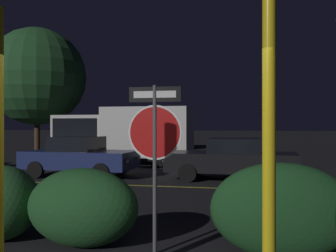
% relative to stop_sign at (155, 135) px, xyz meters
% --- Properties ---
extents(road_center_stripe, '(36.68, 0.12, 0.01)m').
position_rel_stop_sign_xyz_m(road_center_stripe, '(0.25, 5.87, -1.71)').
color(road_center_stripe, gold).
rests_on(road_center_stripe, ground_plane).
extents(stop_sign, '(0.80, 0.06, 2.44)m').
position_rel_stop_sign_xyz_m(stop_sign, '(0.00, 0.00, 0.00)').
color(stop_sign, '#4C4C51').
rests_on(stop_sign, ground_plane).
extents(yellow_pole_right, '(0.11, 0.11, 3.56)m').
position_rel_stop_sign_xyz_m(yellow_pole_right, '(1.47, -2.01, 0.07)').
color(yellow_pole_right, yellow).
rests_on(yellow_pole_right, ground_plane).
extents(hedge_bush_1, '(1.18, 1.18, 1.20)m').
position_rel_stop_sign_xyz_m(hedge_bush_1, '(-2.59, 0.16, -1.11)').
color(hedge_bush_1, '#285B2D').
rests_on(hedge_bush_1, ground_plane).
extents(hedge_bush_2, '(1.75, 1.08, 1.20)m').
position_rel_stop_sign_xyz_m(hedge_bush_2, '(-1.16, 0.10, -1.11)').
color(hedge_bush_2, '#1E4C23').
rests_on(hedge_bush_2, ground_plane).
extents(hedge_bush_3, '(1.98, 0.75, 1.34)m').
position_rel_stop_sign_xyz_m(hedge_bush_3, '(1.77, 0.12, -1.04)').
color(hedge_bush_3, '#19421E').
rests_on(hedge_bush_3, ground_plane).
extents(passing_car_1, '(4.18, 2.14, 1.45)m').
position_rel_stop_sign_xyz_m(passing_car_1, '(-4.64, 7.51, -0.99)').
color(passing_car_1, navy).
rests_on(passing_car_1, ground_plane).
extents(passing_car_2, '(4.49, 2.08, 1.42)m').
position_rel_stop_sign_xyz_m(passing_car_2, '(0.86, 7.65, -1.00)').
color(passing_car_2, black).
rests_on(passing_car_2, ground_plane).
extents(delivery_truck, '(6.55, 2.59, 2.71)m').
position_rel_stop_sign_xyz_m(delivery_truck, '(-4.51, 11.98, -0.21)').
color(delivery_truck, silver).
rests_on(delivery_truck, ground_plane).
extents(tree_1, '(5.59, 5.59, 7.47)m').
position_rel_stop_sign_xyz_m(tree_1, '(-10.45, 14.40, 2.96)').
color(tree_1, '#422D1E').
rests_on(tree_1, ground_plane).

